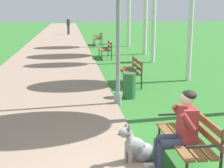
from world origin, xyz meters
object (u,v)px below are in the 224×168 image
Objects in this scene: person_seated_on_near_bench at (180,128)px; dog_grey at (138,148)px; park_bench_mid at (132,69)px; litter_bin at (129,86)px; park_bench_furthest at (98,38)px; pedestrian_distant at (68,26)px; lamp_post_near at (118,8)px; park_bench_far at (106,48)px; park_bench_near at (190,135)px.

person_seated_on_near_bench reaches higher than dog_grey.
litter_bin is (-0.37, -1.65, -0.16)m from park_bench_mid.
park_bench_furthest is 18.04m from person_seated_on_near_bench.
park_bench_mid is 2.14× the size of litter_bin.
pedestrian_distant is (-1.08, 27.29, 0.58)m from dog_grey.
dog_grey is at bearing 152.77° from person_seated_on_near_bench.
lamp_post_near is at bearing -93.07° from park_bench_furthest.
park_bench_furthest reaches higher than litter_bin.
park_bench_furthest is 9.77m from pedestrian_distant.
park_bench_furthest is at bearing 88.54° from park_bench_far.
litter_bin is (0.57, 3.93, 0.09)m from dog_grey.
park_bench_near and park_bench_furthest have the same top height.
park_bench_far is 6.19m from park_bench_furthest.
park_bench_furthest is at bearing 90.02° from park_bench_mid.
pedestrian_distant is (-1.65, 23.37, 0.49)m from litter_bin.
lamp_post_near is at bearing 96.33° from person_seated_on_near_bench.
park_bench_near is 5.79m from park_bench_mid.
lamp_post_near reaches higher than litter_bin.
park_bench_near and park_bench_mid have the same top height.
litter_bin is at bearing -85.96° from pedestrian_distant.
person_seated_on_near_bench is at bearing -83.67° from lamp_post_near.
park_bench_mid is at bearing 88.37° from park_bench_near.
park_bench_far is at bearing 89.98° from park_bench_near.
park_bench_furthest reaches higher than dog_grey.
pedestrian_distant reaches higher than dog_grey.
park_bench_near is 0.91× the size of pedestrian_distant.
lamp_post_near is (0.17, 3.34, 2.16)m from dog_grey.
park_bench_mid is (0.16, 5.78, 0.00)m from park_bench_near.
lamp_post_near is (-0.40, 3.64, 1.74)m from person_seated_on_near_bench.
litter_bin is (0.40, 0.59, -2.07)m from lamp_post_near.
park_bench_furthest is (0.16, 17.95, 0.00)m from park_bench_near.
dog_grey is at bearing 165.27° from park_bench_near.
park_bench_near is 0.84m from dog_grey.
dog_grey is 3.99m from lamp_post_near.
park_bench_furthest is 2.14× the size of litter_bin.
pedestrian_distant is at bearing 92.98° from lamp_post_near.
pedestrian_distant is (-1.25, 23.95, -1.58)m from lamp_post_near.
park_bench_furthest is (0.16, 6.19, 0.00)m from park_bench_far.
litter_bin is (-0.21, -7.63, -0.16)m from park_bench_far.
person_seated_on_near_bench reaches higher than park_bench_mid.
park_bench_far is at bearing 91.54° from park_bench_mid.
person_seated_on_near_bench reaches higher than litter_bin.
park_bench_mid is 0.32× the size of lamp_post_near.
park_bench_mid is at bearing -84.68° from pedestrian_distant.
park_bench_near is at bearing -14.73° from dog_grey.
park_bench_far is 0.91× the size of pedestrian_distant.
pedestrian_distant reaches higher than park_bench_far.
park_bench_near is 17.95m from park_bench_furthest.
park_bench_furthest is at bearing 89.48° from park_bench_near.
person_seated_on_near_bench is 0.27× the size of lamp_post_near.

